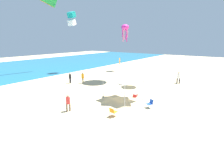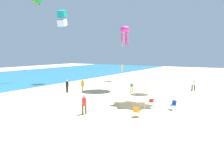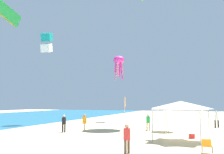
# 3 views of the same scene
# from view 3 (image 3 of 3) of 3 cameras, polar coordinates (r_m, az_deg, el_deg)

# --- Properties ---
(ground) EXTENTS (120.00, 120.00, 0.10)m
(ground) POSITION_cam_3_polar(r_m,az_deg,el_deg) (20.32, 15.82, -13.36)
(ground) COLOR #D6BC8C
(canopy_tent) EXTENTS (3.55, 3.80, 2.85)m
(canopy_tent) POSITION_cam_3_polar(r_m,az_deg,el_deg) (19.38, 14.98, -6.16)
(canopy_tent) COLOR #B7B7BC
(canopy_tent) RESTS_ON ground
(beach_umbrella) EXTENTS (2.25, 2.26, 2.18)m
(beach_umbrella) POSITION_cam_3_polar(r_m,az_deg,el_deg) (25.11, 11.85, -7.49)
(beach_umbrella) COLOR silver
(beach_umbrella) RESTS_ON ground
(folding_chair_near_cooler) EXTENTS (0.66, 0.57, 0.82)m
(folding_chair_near_cooler) POSITION_cam_3_polar(r_m,az_deg,el_deg) (15.27, 20.25, -13.93)
(folding_chair_near_cooler) COLOR black
(folding_chair_near_cooler) RESTS_ON ground
(cooler_box) EXTENTS (0.68, 0.51, 0.40)m
(cooler_box) POSITION_cam_3_polar(r_m,az_deg,el_deg) (21.25, 17.21, -12.28)
(cooler_box) COLOR red
(cooler_box) RESTS_ON ground
(banner_flag) EXTENTS (0.36, 0.06, 3.42)m
(banner_flag) POSITION_cam_3_polar(r_m,az_deg,el_deg) (31.07, 2.87, -6.87)
(banner_flag) COLOR silver
(banner_flag) RESTS_ON ground
(person_far_stroller) EXTENTS (0.38, 0.42, 1.60)m
(person_far_stroller) POSITION_cam_3_polar(r_m,az_deg,el_deg) (24.49, -10.60, -9.77)
(person_far_stroller) COLOR black
(person_far_stroller) RESTS_ON ground
(person_kite_handler) EXTENTS (0.41, 0.38, 1.61)m
(person_kite_handler) POSITION_cam_3_polar(r_m,az_deg,el_deg) (14.32, 3.32, -12.94)
(person_kite_handler) COLOR brown
(person_kite_handler) RESTS_ON ground
(person_by_tent) EXTENTS (0.43, 0.47, 1.81)m
(person_by_tent) POSITION_cam_3_polar(r_m,az_deg,el_deg) (30.63, 22.11, -8.35)
(person_by_tent) COLOR black
(person_by_tent) RESTS_ON ground
(person_watching_sky) EXTENTS (0.41, 0.39, 1.65)m
(person_watching_sky) POSITION_cam_3_polar(r_m,az_deg,el_deg) (24.78, -6.11, -9.72)
(person_watching_sky) COLOR #C6B28C
(person_watching_sky) RESTS_ON ground
(person_beachcomber) EXTENTS (0.39, 0.41, 1.63)m
(person_beachcomber) POSITION_cam_3_polar(r_m,az_deg,el_deg) (25.83, 8.01, -9.54)
(person_beachcomber) COLOR #C6B28C
(person_beachcomber) RESTS_ON ground
(kite_parafoil_green) EXTENTS (5.88, 1.28, 3.54)m
(kite_parafoil_green) POSITION_cam_3_polar(r_m,az_deg,el_deg) (37.00, -23.05, 13.57)
(kite_parafoil_green) COLOR green
(kite_box_teal) EXTENTS (1.66, 1.47, 2.79)m
(kite_box_teal) POSITION_cam_3_polar(r_m,az_deg,el_deg) (34.80, -14.25, 7.41)
(kite_box_teal) COLOR teal
(kite_octopus_magenta) EXTENTS (1.61, 1.61, 3.59)m
(kite_octopus_magenta) POSITION_cam_3_polar(r_m,az_deg,el_deg) (38.40, 1.52, 3.53)
(kite_octopus_magenta) COLOR #E02D9E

